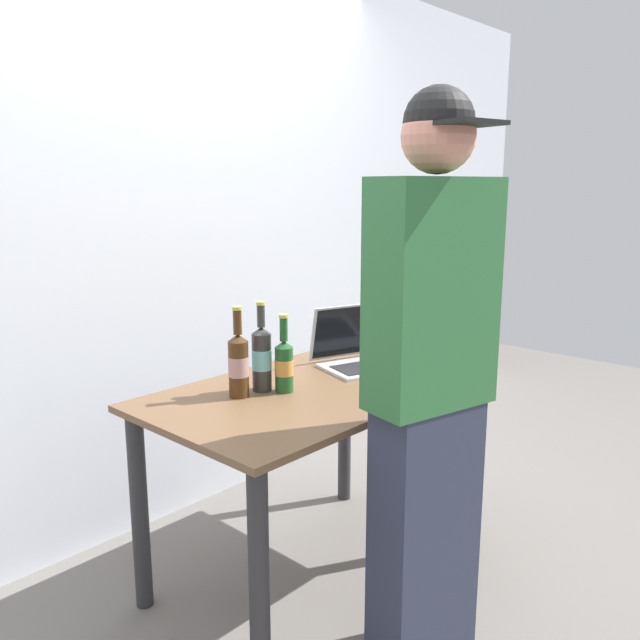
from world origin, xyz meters
The scene contains 8 objects.
ground_plane centered at (0.00, 0.00, 0.00)m, with size 8.00×8.00×0.00m, color slate.
desk centered at (0.00, 0.00, 0.63)m, with size 1.24×0.75×0.77m.
laptop centered at (0.35, 0.07, 0.82)m, with size 0.42×0.40×0.25m.
beer_bottle_brown centered at (-0.11, 0.04, 0.87)m, with size 0.07×0.07×0.29m.
beer_bottle_amber centered at (-0.25, 0.12, 0.89)m, with size 0.07×0.07×0.33m.
beer_bottle_dark centered at (-0.15, 0.11, 0.90)m, with size 0.07×0.07×0.33m.
person_figure centered at (-0.08, -0.56, 0.94)m, with size 0.43×0.33×1.78m.
back_wall centered at (0.00, 0.86, 1.30)m, with size 6.00×0.10×2.60m, color silver.
Camera 1 is at (-1.68, -1.59, 1.51)m, focal length 36.25 mm.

